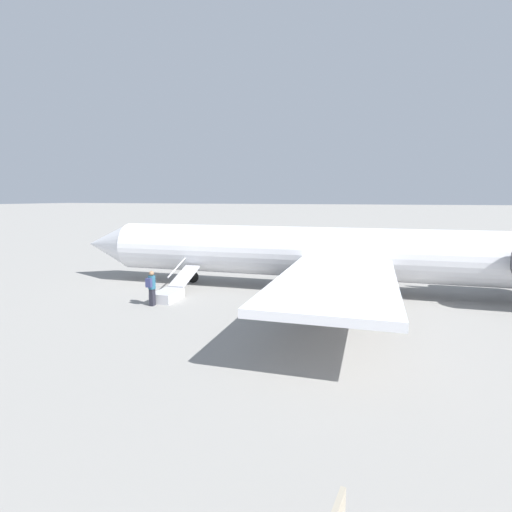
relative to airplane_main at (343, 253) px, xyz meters
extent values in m
plane|color=gray|center=(1.02, 0.03, -2.25)|extent=(600.00, 600.00, 0.00)
cylinder|color=silver|center=(1.02, 0.03, -0.03)|extent=(25.22, 3.71, 2.86)
cone|color=silver|center=(15.15, 0.51, -0.03)|extent=(3.24, 2.91, 2.81)
cube|color=silver|center=(-0.46, 6.70, -0.24)|extent=(4.93, 10.70, 0.29)
cube|color=silver|center=(-0.01, -6.71, -0.24)|extent=(4.93, 10.70, 0.29)
cylinder|color=black|center=(9.18, 0.31, -1.89)|extent=(0.71, 0.20, 0.71)
cylinder|color=#4C4C51|center=(9.18, 0.31, -1.43)|extent=(0.13, 0.13, 0.22)
cylinder|color=black|center=(-1.54, 1.24, -1.89)|extent=(0.71, 0.20, 0.71)
cylinder|color=#4C4C51|center=(-1.54, 1.24, -1.43)|extent=(0.13, 0.13, 0.22)
cylinder|color=black|center=(-1.45, -1.34, -1.89)|extent=(0.71, 0.20, 0.71)
cylinder|color=#4C4C51|center=(-1.45, -1.34, -1.43)|extent=(0.13, 0.13, 0.22)
cube|color=#B2B2B7|center=(8.41, 4.67, -2.00)|extent=(1.16, 1.84, 0.50)
cube|color=#B2B2B7|center=(8.48, 2.67, -1.35)|extent=(0.97, 2.27, 0.90)
cube|color=#B2B2B7|center=(8.92, 2.68, -0.85)|extent=(0.13, 2.22, 0.84)
cube|color=#23232D|center=(8.58, 5.79, -1.82)|extent=(0.21, 0.29, 0.85)
cylinder|color=#265972|center=(8.58, 5.79, -1.07)|extent=(0.36, 0.36, 0.65)
sphere|color=#936B4C|center=(8.58, 5.79, -0.63)|extent=(0.24, 0.24, 0.24)
cube|color=navy|center=(8.57, 6.06, -1.04)|extent=(0.29, 0.19, 0.44)
camera|label=1|loc=(-2.32, 22.36, 3.04)|focal=28.00mm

